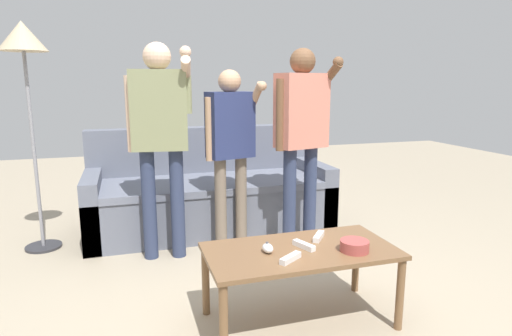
{
  "coord_description": "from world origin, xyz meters",
  "views": [
    {
      "loc": [
        -0.83,
        -2.33,
        1.33
      ],
      "look_at": [
        -0.03,
        0.28,
        0.78
      ],
      "focal_mm": 29.98,
      "sensor_mm": 36.0,
      "label": 1
    }
  ],
  "objects_px": {
    "floor_lamp": "(24,53)",
    "game_remote_wand_spare": "(304,245)",
    "snack_bowl": "(354,246)",
    "player_center": "(230,138)",
    "player_right": "(302,126)",
    "game_remote_wand_far": "(290,258)",
    "couch": "(209,194)",
    "game_remote_wand_near": "(319,236)",
    "coffee_table": "(300,258)",
    "game_remote_nunchuk": "(268,248)",
    "player_left": "(160,126)"
  },
  "relations": [
    {
      "from": "player_center",
      "to": "snack_bowl",
      "type": "bearing_deg",
      "value": -74.84
    },
    {
      "from": "couch",
      "to": "game_remote_wand_spare",
      "type": "height_order",
      "value": "couch"
    },
    {
      "from": "coffee_table",
      "to": "game_remote_wand_spare",
      "type": "xyz_separation_m",
      "value": [
        0.02,
        0.01,
        0.07
      ]
    },
    {
      "from": "game_remote_nunchuk",
      "to": "game_remote_wand_far",
      "type": "distance_m",
      "value": 0.16
    },
    {
      "from": "game_remote_wand_far",
      "to": "player_left",
      "type": "bearing_deg",
      "value": 112.11
    },
    {
      "from": "floor_lamp",
      "to": "game_remote_wand_spare",
      "type": "relative_size",
      "value": 11.79
    },
    {
      "from": "floor_lamp",
      "to": "game_remote_wand_near",
      "type": "bearing_deg",
      "value": -41.28
    },
    {
      "from": "player_center",
      "to": "game_remote_wand_near",
      "type": "distance_m",
      "value": 1.22
    },
    {
      "from": "game_remote_wand_spare",
      "to": "snack_bowl",
      "type": "bearing_deg",
      "value": -26.42
    },
    {
      "from": "player_left",
      "to": "game_remote_wand_near",
      "type": "height_order",
      "value": "player_left"
    },
    {
      "from": "game_remote_wand_near",
      "to": "game_remote_wand_far",
      "type": "relative_size",
      "value": 0.96
    },
    {
      "from": "player_left",
      "to": "player_center",
      "type": "height_order",
      "value": "player_left"
    },
    {
      "from": "coffee_table",
      "to": "floor_lamp",
      "type": "xyz_separation_m",
      "value": [
        -1.58,
        1.64,
        1.17
      ]
    },
    {
      "from": "couch",
      "to": "floor_lamp",
      "type": "distance_m",
      "value": 1.89
    },
    {
      "from": "snack_bowl",
      "to": "game_remote_wand_spare",
      "type": "height_order",
      "value": "snack_bowl"
    },
    {
      "from": "couch",
      "to": "player_right",
      "type": "distance_m",
      "value": 1.19
    },
    {
      "from": "game_remote_nunchuk",
      "to": "floor_lamp",
      "type": "bearing_deg",
      "value": 130.44
    },
    {
      "from": "couch",
      "to": "game_remote_nunchuk",
      "type": "relative_size",
      "value": 24.69
    },
    {
      "from": "player_left",
      "to": "game_remote_wand_near",
      "type": "bearing_deg",
      "value": -52.65
    },
    {
      "from": "player_right",
      "to": "game_remote_wand_near",
      "type": "xyz_separation_m",
      "value": [
        -0.27,
        -0.93,
        -0.55
      ]
    },
    {
      "from": "couch",
      "to": "coffee_table",
      "type": "bearing_deg",
      "value": -84.78
    },
    {
      "from": "player_right",
      "to": "player_left",
      "type": "bearing_deg",
      "value": 173.7
    },
    {
      "from": "couch",
      "to": "floor_lamp",
      "type": "relative_size",
      "value": 1.22
    },
    {
      "from": "floor_lamp",
      "to": "player_left",
      "type": "xyz_separation_m",
      "value": [
        0.94,
        -0.48,
        -0.53
      ]
    },
    {
      "from": "game_remote_nunchuk",
      "to": "player_left",
      "type": "relative_size",
      "value": 0.05
    },
    {
      "from": "floor_lamp",
      "to": "player_left",
      "type": "height_order",
      "value": "floor_lamp"
    },
    {
      "from": "game_remote_nunchuk",
      "to": "player_right",
      "type": "bearing_deg",
      "value": 58.85
    },
    {
      "from": "game_remote_wand_far",
      "to": "floor_lamp",
      "type": "bearing_deg",
      "value": 129.6
    },
    {
      "from": "floor_lamp",
      "to": "player_left",
      "type": "bearing_deg",
      "value": -27.06
    },
    {
      "from": "player_center",
      "to": "player_right",
      "type": "height_order",
      "value": "player_right"
    },
    {
      "from": "player_center",
      "to": "game_remote_wand_near",
      "type": "bearing_deg",
      "value": -77.02
    },
    {
      "from": "coffee_table",
      "to": "player_left",
      "type": "bearing_deg",
      "value": 118.89
    },
    {
      "from": "player_left",
      "to": "snack_bowl",
      "type": "bearing_deg",
      "value": -54.58
    },
    {
      "from": "couch",
      "to": "game_remote_wand_spare",
      "type": "bearing_deg",
      "value": -84.06
    },
    {
      "from": "snack_bowl",
      "to": "couch",
      "type": "bearing_deg",
      "value": 102.69
    },
    {
      "from": "couch",
      "to": "floor_lamp",
      "type": "bearing_deg",
      "value": -173.6
    },
    {
      "from": "coffee_table",
      "to": "snack_bowl",
      "type": "relative_size",
      "value": 6.68
    },
    {
      "from": "snack_bowl",
      "to": "game_remote_wand_near",
      "type": "relative_size",
      "value": 1.14
    },
    {
      "from": "floor_lamp",
      "to": "game_remote_wand_spare",
      "type": "xyz_separation_m",
      "value": [
        1.6,
        -1.63,
        -1.1
      ]
    },
    {
      "from": "floor_lamp",
      "to": "game_remote_wand_spare",
      "type": "bearing_deg",
      "value": -45.52
    },
    {
      "from": "floor_lamp",
      "to": "player_right",
      "type": "distance_m",
      "value": 2.17
    },
    {
      "from": "game_remote_wand_near",
      "to": "coffee_table",
      "type": "bearing_deg",
      "value": -145.54
    },
    {
      "from": "coffee_table",
      "to": "game_remote_wand_near",
      "type": "relative_size",
      "value": 7.61
    },
    {
      "from": "couch",
      "to": "player_right",
      "type": "bearing_deg",
      "value": -51.66
    },
    {
      "from": "snack_bowl",
      "to": "player_center",
      "type": "bearing_deg",
      "value": 105.16
    },
    {
      "from": "player_right",
      "to": "game_remote_wand_near",
      "type": "bearing_deg",
      "value": -106.5
    },
    {
      "from": "player_right",
      "to": "game_remote_wand_spare",
      "type": "bearing_deg",
      "value": -111.83
    },
    {
      "from": "game_remote_wand_near",
      "to": "snack_bowl",
      "type": "bearing_deg",
      "value": -64.84
    },
    {
      "from": "game_remote_wand_near",
      "to": "game_remote_wand_spare",
      "type": "relative_size",
      "value": 0.91
    },
    {
      "from": "game_remote_nunchuk",
      "to": "player_right",
      "type": "relative_size",
      "value": 0.06
    }
  ]
}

